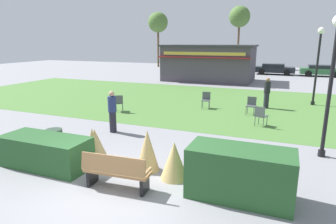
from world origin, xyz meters
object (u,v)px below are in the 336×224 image
(cafe_chair_center, at_px, (119,102))
(tree_right_bg, at_px, (158,23))
(person_standing, at_px, (112,111))
(cafe_chair_east, at_px, (261,115))
(trash_bin, at_px, (55,143))
(parked_car_west_slot, at_px, (227,67))
(food_kiosk, at_px, (209,63))
(cafe_chair_north, at_px, (206,99))
(parked_car_east_slot, at_px, (321,70))
(tree_left_bg, at_px, (240,17))
(parked_car_center_slot, at_px, (274,69))
(cafe_chair_west, at_px, (251,104))
(park_bench, at_px, (116,172))
(lamppost_mid, at_px, (332,71))
(person_strolling, at_px, (267,93))
(lamppost_far, at_px, (318,57))

(cafe_chair_center, xyz_separation_m, tree_right_bg, (-9.37, 26.27, 5.63))
(person_standing, distance_m, tree_right_bg, 31.85)
(cafe_chair_east, distance_m, tree_right_bg, 31.57)
(trash_bin, xyz_separation_m, parked_car_west_slot, (0.16, 27.88, 0.20))
(food_kiosk, height_order, cafe_chair_north, food_kiosk)
(parked_car_east_slot, xyz_separation_m, tree_left_bg, (-9.87, 6.90, 6.12))
(parked_car_center_slot, bearing_deg, cafe_chair_north, -98.06)
(parked_car_west_slot, bearing_deg, person_standing, -89.65)
(parked_car_west_slot, bearing_deg, parked_car_east_slot, -0.02)
(food_kiosk, bearing_deg, tree_right_bg, 131.19)
(cafe_chair_center, distance_m, parked_car_west_slot, 21.89)
(trash_bin, bearing_deg, cafe_chair_west, 57.23)
(food_kiosk, bearing_deg, cafe_chair_center, -94.87)
(park_bench, xyz_separation_m, food_kiosk, (-3.10, 21.36, 1.18))
(food_kiosk, height_order, cafe_chair_east, food_kiosk)
(cafe_chair_north, bearing_deg, cafe_chair_west, -12.63)
(person_standing, bearing_deg, lamppost_mid, -157.66)
(trash_bin, distance_m, cafe_chair_west, 9.58)
(cafe_chair_west, bearing_deg, lamppost_mid, -60.31)
(tree_left_bg, bearing_deg, person_strolling, -77.43)
(lamppost_far, xyz_separation_m, tree_left_bg, (-8.04, 23.03, 4.03))
(lamppost_mid, bearing_deg, person_strolling, 108.06)
(cafe_chair_north, bearing_deg, lamppost_mid, -45.85)
(lamppost_mid, height_order, cafe_chair_center, lamppost_mid)
(lamppost_far, height_order, cafe_chair_north, lamppost_far)
(person_standing, height_order, parked_car_east_slot, person_standing)
(tree_left_bg, xyz_separation_m, tree_right_bg, (-10.92, -2.46, -0.61))
(person_standing, bearing_deg, person_strolling, -108.22)
(lamppost_mid, bearing_deg, parked_car_east_slot, 85.03)
(lamppost_far, distance_m, person_standing, 12.04)
(food_kiosk, height_order, tree_right_bg, tree_right_bg)
(cafe_chair_north, bearing_deg, cafe_chair_center, -147.46)
(lamppost_far, bearing_deg, cafe_chair_north, -150.54)
(tree_right_bg, bearing_deg, cafe_chair_north, -60.53)
(cafe_chair_center, bearing_deg, food_kiosk, 85.13)
(person_strolling, relative_size, person_standing, 1.00)
(cafe_chair_east, distance_m, cafe_chair_center, 7.13)
(lamppost_far, relative_size, person_standing, 2.58)
(lamppost_far, relative_size, cafe_chair_center, 4.91)
(trash_bin, xyz_separation_m, parked_car_east_slot, (10.10, 27.88, 0.20))
(cafe_chair_west, bearing_deg, parked_car_east_slot, 76.08)
(park_bench, xyz_separation_m, person_standing, (-2.67, 4.05, 0.38))
(food_kiosk, height_order, parked_car_east_slot, food_kiosk)
(person_standing, relative_size, parked_car_center_slot, 0.40)
(trash_bin, relative_size, food_kiosk, 0.11)
(park_bench, relative_size, tree_right_bg, 0.23)
(park_bench, xyz_separation_m, cafe_chair_center, (-4.31, 7.19, 0.05))
(cafe_chair_center, relative_size, person_strolling, 0.53)
(park_bench, height_order, lamppost_mid, lamppost_mid)
(lamppost_far, height_order, parked_car_west_slot, lamppost_far)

